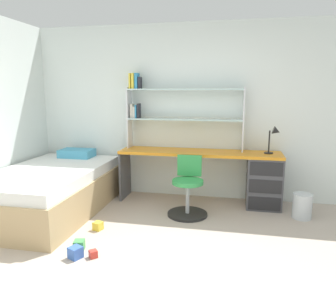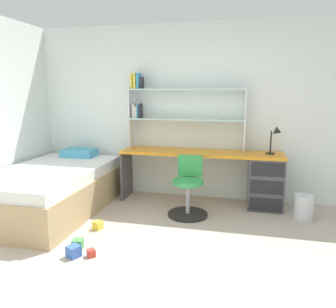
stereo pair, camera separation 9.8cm
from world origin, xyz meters
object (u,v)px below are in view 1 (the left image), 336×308
object	(u,v)px
bed_platform	(50,190)
waste_bin	(302,206)
desk	(243,175)
swivel_chair	(188,193)
desk_lamp	(275,136)
toy_block_red_3	(93,254)
bookshelf_hutch	(173,106)
toy_block_yellow_0	(98,226)
toy_block_green_2	(79,245)
toy_block_blue_1	(75,252)

from	to	relation	value
bed_platform	waste_bin	size ratio (longest dim) A/B	6.59
desk	swivel_chair	size ratio (longest dim) A/B	2.98
desk_lamp	toy_block_red_3	bearing A→B (deg)	-135.09
bookshelf_hutch	swivel_chair	distance (m)	1.31
swivel_chair	waste_bin	world-z (taller)	swivel_chair
waste_bin	toy_block_yellow_0	size ratio (longest dim) A/B	3.34
desk_lamp	toy_block_green_2	bearing A→B (deg)	-139.98
toy_block_green_2	toy_block_red_3	xyz separation A→B (m)	(0.20, -0.11, -0.02)
bookshelf_hutch	toy_block_blue_1	world-z (taller)	bookshelf_hutch
bookshelf_hutch	desk_lamp	bearing A→B (deg)	-5.99
toy_block_green_2	bed_platform	bearing A→B (deg)	133.26
desk	bed_platform	size ratio (longest dim) A/B	1.08
toy_block_yellow_0	toy_block_green_2	distance (m)	0.50
desk_lamp	toy_block_red_3	distance (m)	2.75
toy_block_blue_1	toy_block_red_3	size ratio (longest dim) A/B	1.56
bookshelf_hutch	toy_block_yellow_0	distance (m)	2.00
swivel_chair	waste_bin	distance (m)	1.46
desk_lamp	toy_block_blue_1	world-z (taller)	desk_lamp
bookshelf_hutch	toy_block_yellow_0	world-z (taller)	bookshelf_hutch
toy_block_green_2	toy_block_blue_1	bearing A→B (deg)	-75.39
swivel_chair	waste_bin	bearing A→B (deg)	6.69
desk_lamp	toy_block_yellow_0	bearing A→B (deg)	-149.44
waste_bin	bookshelf_hutch	bearing A→B (deg)	164.68
swivel_chair	desk_lamp	bearing A→B (deg)	24.90
desk	desk_lamp	xyz separation A→B (m)	(0.38, -0.01, 0.57)
desk_lamp	toy_block_green_2	size ratio (longest dim) A/B	3.73
desk	swivel_chair	distance (m)	0.89
toy_block_yellow_0	desk_lamp	bearing A→B (deg)	30.56
desk	toy_block_red_3	bearing A→B (deg)	-128.16
bed_platform	toy_block_red_3	bearing A→B (deg)	-44.02
bed_platform	toy_block_yellow_0	xyz separation A→B (m)	(0.86, -0.43, -0.25)
bookshelf_hutch	toy_block_blue_1	distance (m)	2.47
toy_block_blue_1	bookshelf_hutch	bearing A→B (deg)	74.37
toy_block_yellow_0	swivel_chair	bearing A→B (deg)	36.32
desk	toy_block_red_3	size ratio (longest dim) A/B	31.43
toy_block_red_3	bookshelf_hutch	bearing A→B (deg)	78.54
desk	toy_block_green_2	world-z (taller)	desk
waste_bin	toy_block_blue_1	size ratio (longest dim) A/B	2.83
swivel_chair	toy_block_yellow_0	size ratio (longest dim) A/B	8.01
waste_bin	toy_block_blue_1	xyz separation A→B (m)	(-2.33, -1.52, -0.10)
bed_platform	toy_block_green_2	world-z (taller)	bed_platform
bed_platform	waste_bin	bearing A→B (deg)	7.59
swivel_chair	toy_block_blue_1	size ratio (longest dim) A/B	6.78
desk	toy_block_blue_1	bearing A→B (deg)	-130.52
desk_lamp	bed_platform	size ratio (longest dim) A/B	0.18
toy_block_yellow_0	toy_block_blue_1	distance (m)	0.66
desk_lamp	toy_block_green_2	world-z (taller)	desk_lamp
bed_platform	waste_bin	distance (m)	3.28
toy_block_yellow_0	toy_block_red_3	xyz separation A→B (m)	(0.22, -0.61, -0.01)
waste_bin	toy_block_red_3	world-z (taller)	waste_bin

